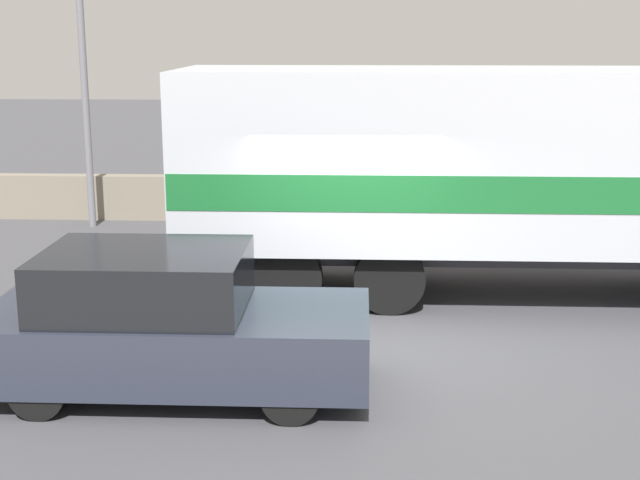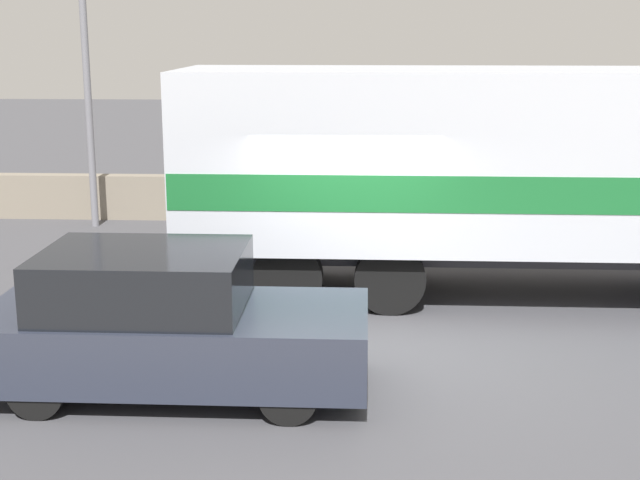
{
  "view_description": "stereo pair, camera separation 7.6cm",
  "coord_description": "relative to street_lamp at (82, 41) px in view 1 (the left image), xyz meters",
  "views": [
    {
      "loc": [
        0.19,
        -10.35,
        3.83
      ],
      "look_at": [
        -0.3,
        0.56,
        1.25
      ],
      "focal_mm": 50.0,
      "sensor_mm": 36.0,
      "label": 1
    },
    {
      "loc": [
        0.27,
        -10.34,
        3.83
      ],
      "look_at": [
        -0.3,
        0.56,
        1.25
      ],
      "focal_mm": 50.0,
      "sensor_mm": 36.0,
      "label": 2
    }
  ],
  "objects": [
    {
      "name": "street_lamp",
      "position": [
        0.0,
        0.0,
        0.0
      ],
      "size": [
        0.56,
        0.28,
        6.19
      ],
      "color": "slate",
      "rests_on": "ground_plane"
    },
    {
      "name": "car_hatchback",
      "position": [
        3.31,
        -8.21,
        -2.87
      ],
      "size": [
        4.11,
        1.78,
        1.56
      ],
      "color": "#282D3D",
      "rests_on": "ground_plane"
    },
    {
      "name": "stone_wall_backdrop",
      "position": [
        5.15,
        0.75,
        -3.17
      ],
      "size": [
        60.0,
        0.35,
        0.91
      ],
      "color": "gray",
      "rests_on": "ground_plane"
    },
    {
      "name": "ground_plane",
      "position": [
        5.15,
        -6.86,
        -3.63
      ],
      "size": [
        80.0,
        80.0,
        0.0
      ],
      "primitive_type": "plane",
      "color": "#47474C"
    },
    {
      "name": "box_truck",
      "position": [
        6.92,
        -4.39,
        -1.75
      ],
      "size": [
        8.8,
        2.58,
        3.3
      ],
      "color": "navy",
      "rests_on": "ground_plane"
    }
  ]
}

